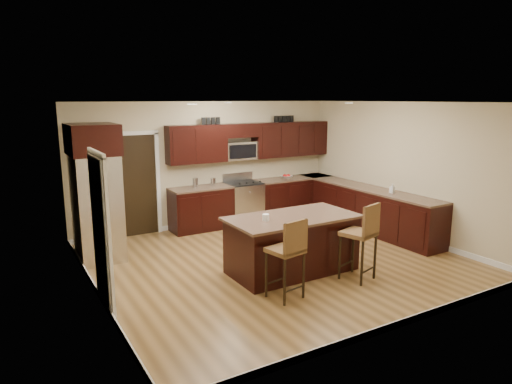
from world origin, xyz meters
TOP-DOWN VIEW (x-y plane):
  - floor at (0.00, 0.00)m, footprint 6.00×6.00m
  - ceiling at (0.00, 0.00)m, footprint 6.00×6.00m
  - wall_back at (0.00, 2.75)m, footprint 6.00×0.00m
  - wall_left at (-3.00, 0.00)m, footprint 0.00×5.50m
  - wall_right at (3.00, 0.00)m, footprint 0.00×5.50m
  - base_cabinets at (1.90, 1.45)m, footprint 4.02×3.96m
  - upper_cabinets at (1.04, 2.58)m, footprint 4.00×0.33m
  - range at (0.68, 2.45)m, footprint 0.76×0.64m
  - microwave at (0.68, 2.60)m, footprint 0.76×0.31m
  - doorway at (-1.65, 2.73)m, footprint 0.85×0.03m
  - pantry_door at (-2.98, -0.30)m, footprint 0.03×0.80m
  - letter_decor at (0.90, 2.58)m, footprint 2.20×0.03m
  - island at (-0.06, -0.53)m, footprint 2.09×1.10m
  - stool_left at (-0.71, -1.37)m, footprint 0.51×0.51m
  - stool_right at (0.65, -1.38)m, footprint 0.57×0.57m
  - refrigerator at (-2.62, 1.67)m, footprint 0.79×0.98m
  - floor_mat at (1.26, 1.71)m, footprint 1.03×0.89m
  - fruit_bowl at (1.84, 2.45)m, footprint 0.26×0.26m
  - soap_bottle at (2.70, -0.01)m, footprint 0.10×0.10m
  - canister_tall at (-0.46, 2.45)m, footprint 0.12×0.12m
  - canister_short at (-0.06, 2.45)m, footprint 0.11×0.11m
  - island_jar at (-0.56, -0.53)m, footprint 0.10×0.10m

SIDE VIEW (x-z plane):
  - floor at x=0.00m, z-range 0.00..0.00m
  - floor_mat at x=1.26m, z-range 0.00..0.01m
  - island at x=-0.06m, z-range -0.03..0.89m
  - base_cabinets at x=1.90m, z-range 0.00..0.92m
  - range at x=0.68m, z-range -0.08..1.03m
  - stool_left at x=-0.71m, z-range 0.14..1.30m
  - stool_right at x=0.65m, z-range 0.15..1.37m
  - fruit_bowl at x=1.84m, z-range 0.92..0.98m
  - island_jar at x=-0.56m, z-range 0.92..1.02m
  - canister_short at x=-0.06m, z-range 0.92..1.09m
  - soap_bottle at x=2.70m, z-range 0.92..1.10m
  - pantry_door at x=-2.98m, z-range 0.00..2.04m
  - canister_tall at x=-0.46m, z-range 0.92..1.13m
  - doorway at x=-1.65m, z-range 0.00..2.06m
  - refrigerator at x=-2.62m, z-range 0.03..2.38m
  - wall_back at x=0.00m, z-range -1.65..4.35m
  - wall_left at x=-3.00m, z-range -1.40..4.10m
  - wall_right at x=3.00m, z-range -1.40..4.10m
  - microwave at x=0.68m, z-range 1.42..1.82m
  - upper_cabinets at x=1.04m, z-range 1.44..2.24m
  - letter_decor at x=0.90m, z-range 2.22..2.37m
  - ceiling at x=0.00m, z-range 2.70..2.70m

